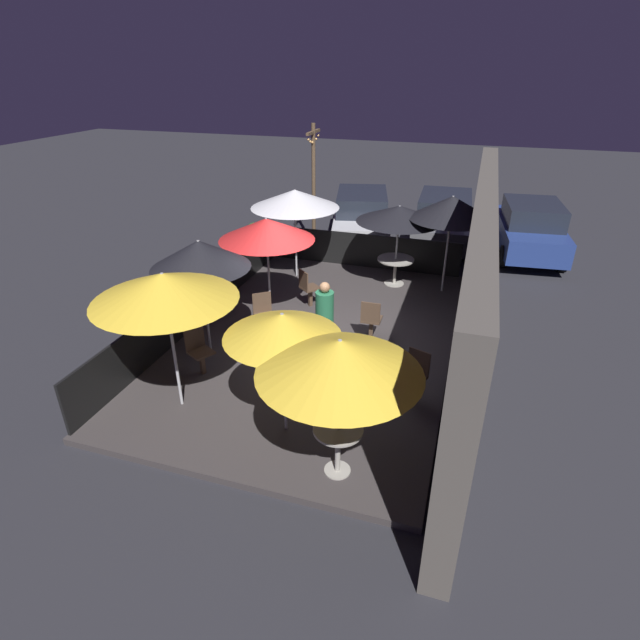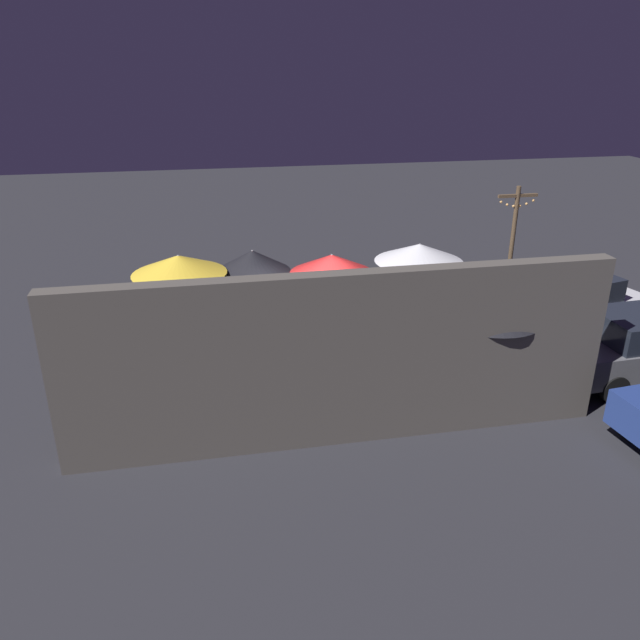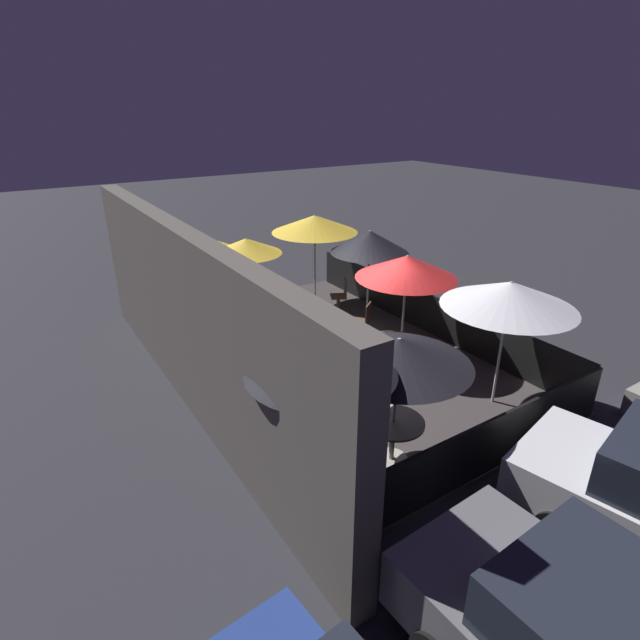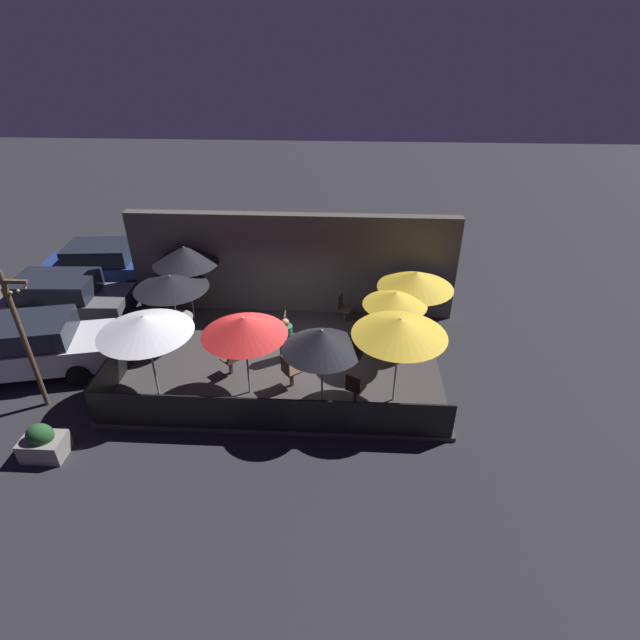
{
  "view_description": "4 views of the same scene",
  "coord_description": "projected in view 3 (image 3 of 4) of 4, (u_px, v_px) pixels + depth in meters",
  "views": [
    {
      "loc": [
        8.87,
        2.87,
        5.37
      ],
      "look_at": [
        1.02,
        0.39,
        1.07
      ],
      "focal_mm": 28.0,
      "sensor_mm": 36.0,
      "label": 1
    },
    {
      "loc": [
        2.39,
        13.0,
        6.81
      ],
      "look_at": [
        -0.25,
        -0.47,
        1.04
      ],
      "focal_mm": 35.0,
      "sensor_mm": 36.0,
      "label": 2
    },
    {
      "loc": [
        -7.94,
        5.39,
        5.21
      ],
      "look_at": [
        0.15,
        0.16,
        1.0
      ],
      "focal_mm": 28.0,
      "sensor_mm": 36.0,
      "label": 3
    },
    {
      "loc": [
        1.64,
        -11.36,
        8.45
      ],
      "look_at": [
        1.0,
        0.41,
        1.28
      ],
      "focal_mm": 28.0,
      "sensor_mm": 36.0,
      "label": 4
    }
  ],
  "objects": [
    {
      "name": "patio_chair_4",
      "position": [
        394.0,
        353.0,
        9.94
      ],
      "size": [
        0.56,
        0.56,
        0.93
      ],
      "rotation": [
        0.0,
        0.0,
        2.42
      ],
      "color": "#4C3828",
      "rests_on": "patio_deck"
    },
    {
      "name": "patio_chair_1",
      "position": [
        289.0,
        353.0,
        9.93
      ],
      "size": [
        0.41,
        0.41,
        0.92
      ],
      "rotation": [
        0.0,
        0.0,
        -3.13
      ],
      "color": "#4C3828",
      "rests_on": "patio_deck"
    },
    {
      "name": "patio_chair_2",
      "position": [
        363.0,
        321.0,
        11.38
      ],
      "size": [
        0.56,
        0.56,
        0.94
      ],
      "rotation": [
        0.0,
        0.0,
        0.65
      ],
      "color": "#4C3828",
      "rests_on": "patio_deck"
    },
    {
      "name": "patio_umbrella_1",
      "position": [
        398.0,
        351.0,
        7.0
      ],
      "size": [
        2.13,
        2.13,
        2.08
      ],
      "color": "#B2B2B7",
      "rests_on": "patio_deck"
    },
    {
      "name": "patron_0",
      "position": [
        321.0,
        335.0,
        10.55
      ],
      "size": [
        0.45,
        0.45,
        1.3
      ],
      "rotation": [
        0.0,
        0.0,
        4.5
      ],
      "color": "#236642",
      "rests_on": "patio_deck"
    },
    {
      "name": "patio_chair_3",
      "position": [
        341.0,
        295.0,
        12.98
      ],
      "size": [
        0.54,
        0.54,
        0.91
      ],
      "rotation": [
        0.0,
        0.0,
        1.08
      ],
      "color": "#4C3828",
      "rests_on": "patio_deck"
    },
    {
      "name": "patio_umbrella_6",
      "position": [
        370.0,
        242.0,
        11.87
      ],
      "size": [
        1.89,
        1.89,
        2.32
      ],
      "color": "#B2B2B7",
      "rests_on": "patio_deck"
    },
    {
      "name": "patio_umbrella_4",
      "position": [
        509.0,
        295.0,
        8.41
      ],
      "size": [
        2.29,
        2.29,
        2.34
      ],
      "color": "#B2B2B7",
      "rests_on": "patio_deck"
    },
    {
      "name": "patio_chair_0",
      "position": [
        201.0,
        334.0,
        10.75
      ],
      "size": [
        0.52,
        0.52,
        0.93
      ],
      "rotation": [
        0.0,
        0.0,
        -0.36
      ],
      "color": "#4C3828",
      "rests_on": "patio_deck"
    },
    {
      "name": "fence_side_left",
      "position": [
        493.0,
        444.0,
        7.34
      ],
      "size": [
        0.05,
        5.37,
        0.95
      ],
      "color": "black",
      "rests_on": "patio_deck"
    },
    {
      "name": "dining_table_1",
      "position": [
        393.0,
        429.0,
        7.53
      ],
      "size": [
        0.94,
        0.94,
        0.7
      ],
      "color": "#9E998E",
      "rests_on": "patio_deck"
    },
    {
      "name": "building_wall",
      "position": [
        188.0,
        322.0,
        8.7
      ],
      "size": [
        10.26,
        0.36,
        3.39
      ],
      "color": "#4C4742",
      "rests_on": "ground_plane"
    },
    {
      "name": "dining_table_0",
      "position": [
        201.0,
        295.0,
        12.68
      ],
      "size": [
        0.7,
        0.7,
        0.77
      ],
      "color": "#9E998E",
      "rests_on": "patio_deck"
    },
    {
      "name": "patio_umbrella_7",
      "position": [
        407.0,
        267.0,
        10.15
      ],
      "size": [
        2.1,
        2.1,
        2.26
      ],
      "color": "#B2B2B7",
      "rests_on": "patio_deck"
    },
    {
      "name": "fence_front",
      "position": [
        425.0,
        311.0,
        12.0
      ],
      "size": [
        8.46,
        0.05,
        0.95
      ],
      "color": "black",
      "rests_on": "patio_deck"
    },
    {
      "name": "ground_plane",
      "position": [
        330.0,
        363.0,
        10.88
      ],
      "size": [
        60.0,
        60.0,
        0.0
      ],
      "primitive_type": "plane",
      "color": "#26262B"
    },
    {
      "name": "patio_deck",
      "position": [
        330.0,
        360.0,
        10.85
      ],
      "size": [
        8.66,
        5.57,
        0.12
      ],
      "color": "#383333",
      "rests_on": "ground_plane"
    },
    {
      "name": "patio_umbrella_3",
      "position": [
        246.0,
        246.0,
        12.18
      ],
      "size": [
        1.75,
        1.75,
        2.06
      ],
      "color": "#B2B2B7",
      "rests_on": "patio_deck"
    },
    {
      "name": "patio_umbrella_0",
      "position": [
        196.0,
        244.0,
        12.15
      ],
      "size": [
        2.19,
        2.19,
        2.17
      ],
      "color": "#B2B2B7",
      "rests_on": "patio_deck"
    },
    {
      "name": "patio_umbrella_2",
      "position": [
        315.0,
        224.0,
        12.98
      ],
      "size": [
        2.26,
        2.26,
        2.42
      ],
      "color": "#B2B2B7",
      "rests_on": "patio_deck"
    },
    {
      "name": "patio_umbrella_5",
      "position": [
        321.0,
        354.0,
        6.34
      ],
      "size": [
        2.0,
        2.0,
        2.43
      ],
      "color": "#B2B2B7",
      "rests_on": "patio_deck"
    }
  ]
}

